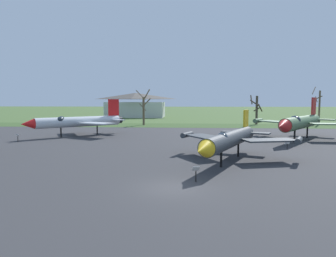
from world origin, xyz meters
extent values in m
plane|color=#425B2D|center=(0.00, 0.00, 0.00)|extent=(600.00, 600.00, 0.00)
cube|color=#333335|center=(0.00, 16.35, 0.03)|extent=(83.32, 54.49, 0.05)
cube|color=#354E24|center=(0.00, 49.59, 0.03)|extent=(143.32, 12.00, 0.06)
cylinder|color=silver|center=(-15.86, 27.74, 2.21)|extent=(10.50, 10.60, 1.54)
cone|color=red|center=(-21.18, 22.35, 2.21)|extent=(2.26, 2.27, 1.42)
cylinder|color=black|center=(-10.94, 32.71, 2.21)|extent=(1.37, 1.36, 1.08)
ellipsoid|color=#19232D|center=(-17.85, 25.72, 2.64)|extent=(1.04, 1.96, 0.98)
cube|color=silver|center=(-17.34, 30.81, 2.10)|extent=(4.56, 5.54, 0.14)
cube|color=silver|center=(-12.77, 26.29, 2.10)|extent=(5.54, 4.52, 0.14)
cube|color=red|center=(-11.64, 32.01, 4.32)|extent=(1.50, 1.51, 2.67)
cube|color=silver|center=(-12.63, 32.94, 2.33)|extent=(2.50, 2.50, 0.14)
cube|color=silver|center=(-10.70, 31.03, 2.33)|extent=(2.50, 2.50, 0.14)
cylinder|color=black|center=(-17.93, 25.64, 0.72)|extent=(0.21, 0.21, 1.44)
cylinder|color=black|center=(-13.79, 29.83, 0.72)|extent=(0.21, 0.21, 1.44)
cylinder|color=black|center=(-21.26, 19.99, 0.39)|extent=(0.08, 0.08, 0.78)
cube|color=white|center=(-21.26, 19.99, 0.94)|extent=(0.52, 0.40, 0.31)
cylinder|color=#33383D|center=(4.64, 8.83, 2.01)|extent=(5.98, 11.72, 1.40)
cone|color=yellow|center=(1.97, 2.48, 2.01)|extent=(1.83, 2.03, 1.29)
cylinder|color=black|center=(7.10, 14.68, 2.01)|extent=(1.20, 1.09, 0.98)
ellipsoid|color=#19232D|center=(3.71, 6.61, 2.39)|extent=(0.90, 1.70, 0.85)
cube|color=#33383D|center=(2.55, 11.60, 1.90)|extent=(4.19, 5.07, 0.13)
cube|color=#33383D|center=(8.08, 9.27, 1.90)|extent=(5.00, 3.25, 0.13)
cylinder|color=#33383D|center=(0.76, 13.29, 1.90)|extent=(1.35, 2.27, 0.52)
cylinder|color=#33383D|center=(10.54, 9.19, 1.90)|extent=(1.35, 2.27, 0.52)
cube|color=yellow|center=(6.77, 13.91, 3.57)|extent=(0.77, 1.53, 1.73)
cube|color=#33383D|center=(5.48, 14.35, 2.11)|extent=(2.50, 2.04, 0.13)
cube|color=#33383D|center=(7.99, 13.30, 2.11)|extent=(2.50, 2.04, 0.13)
cylinder|color=black|center=(3.61, 6.37, 0.65)|extent=(0.19, 0.19, 1.31)
cylinder|color=black|center=(5.67, 11.29, 0.65)|extent=(0.19, 0.19, 1.31)
cylinder|color=black|center=(1.54, 1.57, 0.38)|extent=(0.08, 0.08, 0.76)
cube|color=white|center=(1.54, 1.57, 0.93)|extent=(0.51, 0.39, 0.32)
cylinder|color=#4C6B47|center=(16.23, 25.28, 2.45)|extent=(9.46, 13.35, 1.71)
cone|color=#B21E1E|center=(11.63, 18.17, 2.45)|extent=(2.49, 2.67, 1.57)
cylinder|color=black|center=(20.42, 31.78, 2.45)|extent=(1.51, 1.44, 1.19)
ellipsoid|color=#19232D|center=(14.47, 22.56, 2.91)|extent=(1.20, 2.26, 1.13)
cube|color=#4C6B47|center=(13.60, 28.44, 2.32)|extent=(4.94, 6.59, 0.16)
cube|color=#4C6B47|center=(20.18, 24.19, 2.32)|extent=(6.22, 2.70, 0.16)
cylinder|color=#4C6B47|center=(11.52, 30.87, 2.32)|extent=(2.02, 2.64, 0.64)
cube|color=#B21E1E|center=(19.82, 30.84, 4.60)|extent=(1.38, 1.99, 2.61)
cube|color=#4C6B47|center=(18.39, 31.74, 2.57)|extent=(3.13, 2.80, 0.16)
cube|color=#4C6B47|center=(21.23, 29.91, 2.57)|extent=(3.13, 2.80, 0.16)
cylinder|color=black|center=(14.46, 22.55, 0.80)|extent=(0.23, 0.23, 1.59)
cylinder|color=black|center=(17.99, 28.02, 0.80)|extent=(0.23, 0.23, 1.59)
cylinder|color=black|center=(11.84, 16.73, 0.28)|extent=(0.08, 0.08, 0.57)
cube|color=white|center=(11.84, 16.73, 0.71)|extent=(0.58, 0.30, 0.32)
cylinder|color=brown|center=(-9.48, 50.08, 3.14)|extent=(0.49, 0.49, 6.29)
cylinder|color=brown|center=(-8.94, 50.86, 6.71)|extent=(1.85, 1.38, 2.62)
cylinder|color=brown|center=(-9.57, 49.39, 4.04)|extent=(1.54, 0.37, 1.66)
cylinder|color=brown|center=(-8.73, 50.84, 5.25)|extent=(1.78, 1.76, 1.55)
cylinder|color=brown|center=(-9.96, 49.04, 6.69)|extent=(2.27, 1.16, 2.17)
cylinder|color=#42382D|center=(16.00, 54.23, 3.28)|extent=(0.53, 0.53, 6.56)
cylinder|color=#42382D|center=(14.77, 54.30, 5.71)|extent=(0.43, 2.65, 2.15)
cylinder|color=#42382D|center=(15.29, 53.47, 4.99)|extent=(1.80, 1.72, 1.39)
cylinder|color=#42382D|center=(16.67, 53.69, 3.86)|extent=(1.42, 1.66, 1.79)
cylinder|color=#42382D|center=(16.17, 54.91, 3.49)|extent=(1.56, 0.61, 1.10)
cylinder|color=brown|center=(29.82, 54.14, 3.86)|extent=(0.40, 0.40, 7.71)
cylinder|color=brown|center=(29.82, 55.02, 6.10)|extent=(1.84, 0.23, 1.04)
cylinder|color=brown|center=(28.75, 54.86, 7.76)|extent=(1.63, 2.30, 1.82)
cylinder|color=brown|center=(29.14, 54.22, 5.77)|extent=(0.31, 1.47, 1.33)
cube|color=beige|center=(-17.70, 85.36, 2.52)|extent=(19.02, 11.28, 5.04)
pyramid|color=#4C4742|center=(-17.70, 85.36, 7.12)|extent=(19.97, 11.85, 2.08)
camera|label=1|loc=(1.27, -18.52, 5.30)|focal=33.36mm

